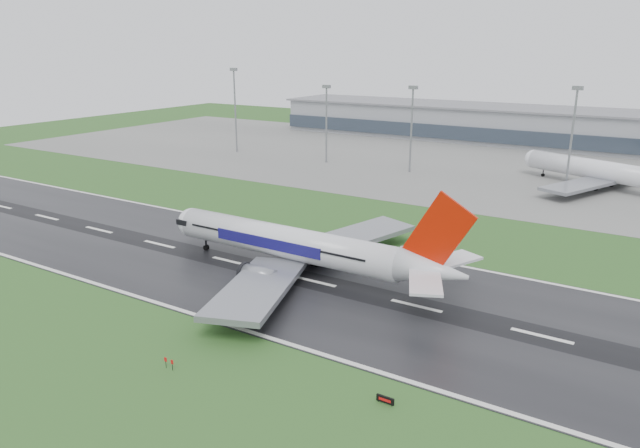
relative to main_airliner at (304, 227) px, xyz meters
The scene contains 11 objects.
ground 10.40m from the main_airliner, 32.63° to the right, with size 520.00×520.00×0.00m, color #234D1C.
runway 10.35m from the main_airliner, 32.63° to the right, with size 400.00×45.00×0.10m, color black.
apron 123.01m from the main_airliner, 88.24° to the left, with size 400.00×130.00×0.08m, color slate.
terminal 182.64m from the main_airliner, 88.82° to the left, with size 240.00×36.00×15.00m, color gray.
main_airliner is the anchor object (origin of this frame).
parked_airliner 112.92m from the main_airliner, 69.87° to the left, with size 58.32×54.30×17.09m, color silver, non-canonical shape.
runway_sign 44.42m from the main_airliner, 43.89° to the right, with size 2.30×0.26×1.04m, color black, non-canonical shape.
floodmast_0 137.77m from the main_airliner, 134.83° to the left, with size 0.64×0.64×32.22m, color gray.
floodmast_1 111.71m from the main_airliner, 119.05° to the left, with size 0.64×0.64×27.04m, color gray.
floodmast_2 99.88m from the main_airliner, 102.00° to the left, with size 0.64×0.64×27.87m, color gray.
floodmast_3 102.16m from the main_airliner, 73.07° to the left, with size 0.64×0.64×29.44m, color gray.
Camera 1 is at (52.99, -83.74, 41.23)m, focal length 32.74 mm.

